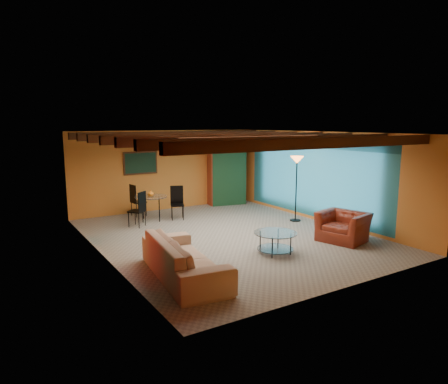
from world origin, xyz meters
TOP-DOWN VIEW (x-y plane):
  - room at (0.00, 0.11)m, footprint 6.52×8.01m
  - sofa at (-2.25, -1.99)m, footprint 1.35×2.73m
  - armchair at (2.24, -1.90)m, footprint 1.26×1.36m
  - coffee_table at (0.15, -1.79)m, footprint 1.06×1.06m
  - dining_table at (-1.07, 2.71)m, footprint 2.59×2.59m
  - armoire at (2.20, 3.70)m, footprint 1.34×0.83m
  - floor_lamp at (2.65, 0.35)m, footprint 0.46×0.46m
  - ceiling_fan at (0.00, 0.00)m, footprint 1.50×1.50m
  - painting at (-0.90, 3.96)m, footprint 1.05×0.03m
  - potted_plant at (2.20, 3.70)m, footprint 0.47×0.43m
  - vase at (-1.07, 2.71)m, footprint 0.21×0.21m

SIDE VIEW (x-z plane):
  - coffee_table at x=0.15m, z-range 0.00..0.50m
  - armchair at x=2.24m, z-range 0.00..0.74m
  - sofa at x=-2.25m, z-range 0.00..0.77m
  - dining_table at x=-1.07m, z-range 0.00..1.04m
  - floor_lamp at x=2.65m, z-range 0.00..1.98m
  - armoire at x=2.20m, z-range 0.00..2.19m
  - vase at x=-1.07m, z-range 1.04..1.24m
  - painting at x=-0.90m, z-range 1.32..1.97m
  - ceiling_fan at x=0.00m, z-range 2.14..2.58m
  - room at x=0.00m, z-range 1.01..3.72m
  - potted_plant at x=2.20m, z-range 2.19..2.66m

